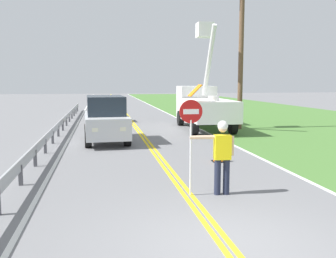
{
  "coord_description": "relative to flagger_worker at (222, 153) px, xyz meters",
  "views": [
    {
      "loc": [
        -2.04,
        -5.83,
        2.77
      ],
      "look_at": [
        0.12,
        6.29,
        1.2
      ],
      "focal_mm": 40.23,
      "sensor_mm": 36.0,
      "label": 1
    }
  ],
  "objects": [
    {
      "name": "ground_plane",
      "position": [
        -0.83,
        -2.79,
        -1.05
      ],
      "size": [
        160.0,
        160.0,
        0.0
      ],
      "primitive_type": "plane",
      "color": "slate"
    },
    {
      "name": "grass_verge_right",
      "position": [
        10.77,
        17.21,
        -1.04
      ],
      "size": [
        16.0,
        110.0,
        0.01
      ],
      "primitive_type": "cube",
      "color": "#477533",
      "rests_on": "ground"
    },
    {
      "name": "centerline_yellow_left",
      "position": [
        -0.92,
        17.21,
        -1.04
      ],
      "size": [
        0.11,
        110.0,
        0.01
      ],
      "primitive_type": "cube",
      "color": "yellow",
      "rests_on": "ground"
    },
    {
      "name": "centerline_yellow_right",
      "position": [
        -0.74,
        17.21,
        -1.04
      ],
      "size": [
        0.11,
        110.0,
        0.01
      ],
      "primitive_type": "cube",
      "color": "yellow",
      "rests_on": "ground"
    },
    {
      "name": "edge_line_right",
      "position": [
        2.77,
        17.21,
        -1.04
      ],
      "size": [
        0.12,
        110.0,
        0.01
      ],
      "primitive_type": "cube",
      "color": "silver",
      "rests_on": "ground"
    },
    {
      "name": "edge_line_left",
      "position": [
        -4.43,
        17.21,
        -1.04
      ],
      "size": [
        0.12,
        110.0,
        0.01
      ],
      "primitive_type": "cube",
      "color": "silver",
      "rests_on": "ground"
    },
    {
      "name": "flagger_worker",
      "position": [
        0.0,
        0.0,
        0.0
      ],
      "size": [
        1.09,
        0.27,
        1.83
      ],
      "color": "#1E2338",
      "rests_on": "ground"
    },
    {
      "name": "stop_sign_paddle",
      "position": [
        -0.77,
        0.06,
        0.66
      ],
      "size": [
        0.56,
        0.04,
        2.33
      ],
      "color": "silver",
      "rests_on": "ground"
    },
    {
      "name": "utility_bucket_truck",
      "position": [
        2.99,
        12.64,
        0.39
      ],
      "size": [
        2.9,
        6.89,
        6.03
      ],
      "color": "white",
      "rests_on": "ground"
    },
    {
      "name": "oncoming_suv_nearest",
      "position": [
        -2.68,
        8.75,
        0.01
      ],
      "size": [
        2.08,
        4.68,
        2.1
      ],
      "color": "silver",
      "rests_on": "ground"
    },
    {
      "name": "oncoming_sedan_second",
      "position": [
        -2.88,
        17.23,
        -0.21
      ],
      "size": [
        2.01,
        4.15,
        1.7
      ],
      "color": "silver",
      "rests_on": "ground"
    },
    {
      "name": "utility_pole_near",
      "position": [
        5.07,
        12.16,
        3.21
      ],
      "size": [
        1.8,
        0.28,
        8.15
      ],
      "color": "brown",
      "rests_on": "ground"
    },
    {
      "name": "traffic_cone_lead",
      "position": [
        1.08,
        3.63,
        -0.71
      ],
      "size": [
        0.4,
        0.4,
        0.7
      ],
      "color": "orange",
      "rests_on": "ground"
    },
    {
      "name": "guardrail_left_shoulder",
      "position": [
        -5.03,
        12.0,
        -0.53
      ],
      "size": [
        0.1,
        32.0,
        0.71
      ],
      "color": "#9EA0A3",
      "rests_on": "ground"
    }
  ]
}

